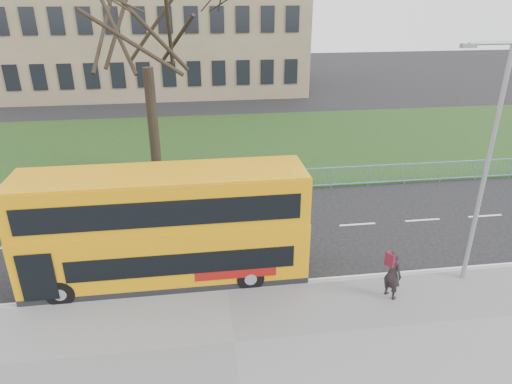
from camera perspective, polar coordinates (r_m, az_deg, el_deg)
ground at (r=17.10m, az=-4.03°, el=-9.26°), size 120.00×120.00×0.00m
kerb at (r=15.79m, az=-3.62°, el=-12.11°), size 80.00×0.20×0.14m
grass_verge at (r=30.08m, az=-6.01°, el=5.81°), size 80.00×15.40×0.08m
guard_railing at (r=22.69m, az=-5.27°, el=1.03°), size 40.00×0.12×1.10m
bare_tree at (r=24.53m, az=-13.64°, el=17.42°), size 9.44×9.44×13.48m
civic_building at (r=49.53m, az=-13.61°, el=20.65°), size 30.00×15.00×14.00m
yellow_bus at (r=15.61m, az=-11.32°, el=-4.13°), size 9.47×2.30×3.97m
pedestrian at (r=15.54m, az=16.71°, el=-9.76°), size 0.67×0.76×1.74m
street_lamp at (r=15.95m, az=26.70°, el=3.47°), size 1.68×0.20×7.92m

